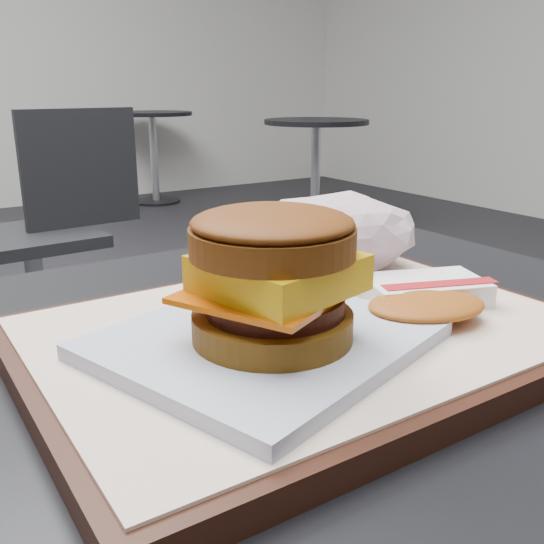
% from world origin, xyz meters
% --- Properties ---
extents(serving_tray, '(0.38, 0.28, 0.02)m').
position_xyz_m(serving_tray, '(0.05, -0.00, 0.78)').
color(serving_tray, black).
rests_on(serving_tray, customer_table).
extents(breakfast_sandwich, '(0.23, 0.22, 0.09)m').
position_xyz_m(breakfast_sandwich, '(0.00, -0.03, 0.83)').
color(breakfast_sandwich, silver).
rests_on(breakfast_sandwich, serving_tray).
extents(hash_brown, '(0.13, 0.11, 0.02)m').
position_xyz_m(hash_brown, '(0.14, -0.03, 0.80)').
color(hash_brown, white).
rests_on(hash_brown, serving_tray).
extents(crumpled_wrapper, '(0.16, 0.12, 0.07)m').
position_xyz_m(crumpled_wrapper, '(0.14, 0.08, 0.82)').
color(crumpled_wrapper, silver).
rests_on(crumpled_wrapper, serving_tray).
extents(neighbor_chair, '(0.61, 0.44, 0.88)m').
position_xyz_m(neighbor_chair, '(0.29, 1.79, 0.51)').
color(neighbor_chair, '#96969B').
rests_on(neighbor_chair, ground).
extents(bg_table_near, '(0.66, 0.66, 0.75)m').
position_xyz_m(bg_table_near, '(2.20, 2.80, 0.56)').
color(bg_table_near, black).
rests_on(bg_table_near, ground).
extents(bg_table_far, '(0.66, 0.66, 0.75)m').
position_xyz_m(bg_table_far, '(1.80, 4.50, 0.56)').
color(bg_table_far, black).
rests_on(bg_table_far, ground).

